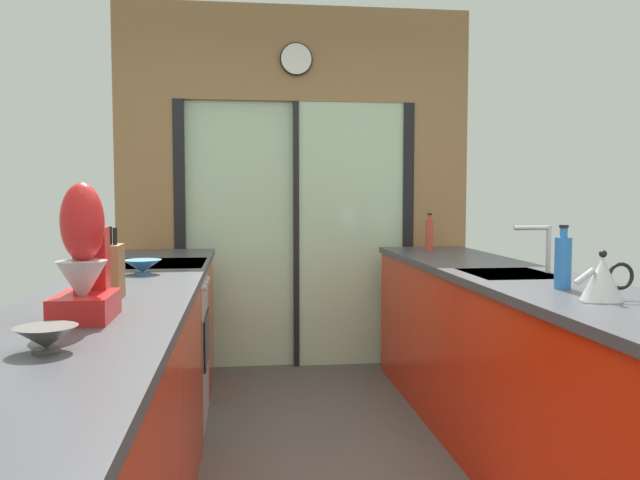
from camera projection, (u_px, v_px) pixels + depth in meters
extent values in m
cube|color=#4C4742|center=(328.00, 463.00, 3.15)|extent=(5.04, 7.60, 0.02)
cube|color=olive|center=(295.00, 54.00, 4.76)|extent=(2.64, 0.08, 0.70)
cube|color=#B2D1AD|center=(240.00, 235.00, 4.83)|extent=(0.80, 0.02, 2.00)
cube|color=#B2D1AD|center=(351.00, 235.00, 4.89)|extent=(0.80, 0.02, 2.00)
cube|color=black|center=(180.00, 236.00, 4.75)|extent=(0.08, 0.10, 2.00)
cube|color=black|center=(407.00, 234.00, 4.96)|extent=(0.08, 0.10, 2.00)
cube|color=black|center=(296.00, 235.00, 4.86)|extent=(0.04, 0.10, 2.00)
cube|color=olive|center=(146.00, 236.00, 4.72)|extent=(0.42, 0.08, 2.00)
cube|color=olive|center=(438.00, 234.00, 4.99)|extent=(0.42, 0.08, 2.00)
cylinder|color=white|center=(296.00, 59.00, 4.71)|extent=(0.22, 0.03, 0.22)
torus|color=black|center=(296.00, 59.00, 4.71)|extent=(0.24, 0.02, 0.24)
cube|color=red|center=(90.00, 460.00, 2.09)|extent=(0.58, 2.55, 0.88)
cube|color=red|center=(167.00, 325.00, 4.27)|extent=(0.58, 0.65, 0.88)
cube|color=#3D3D42|center=(122.00, 292.00, 2.67)|extent=(0.62, 3.80, 0.04)
cube|color=red|center=(534.00, 384.00, 2.93)|extent=(0.58, 3.80, 0.88)
cube|color=#3D3D42|center=(536.00, 284.00, 2.90)|extent=(0.62, 3.80, 0.04)
cube|color=#B7BABC|center=(509.00, 278.00, 3.14)|extent=(0.40, 0.48, 0.05)
cylinder|color=#B7BABC|center=(548.00, 249.00, 3.16)|extent=(0.02, 0.02, 0.23)
cylinder|color=#B7BABC|center=(532.00, 228.00, 3.14)|extent=(0.18, 0.02, 0.02)
cube|color=#B7BABC|center=(154.00, 347.00, 3.65)|extent=(0.58, 0.60, 0.88)
cube|color=black|center=(207.00, 339.00, 3.68)|extent=(0.01, 0.48, 0.28)
cube|color=black|center=(153.00, 266.00, 3.61)|extent=(0.58, 0.60, 0.03)
cylinder|color=#B7BABC|center=(205.00, 288.00, 3.48)|extent=(0.02, 0.04, 0.04)
cylinder|color=#B7BABC|center=(207.00, 283.00, 3.66)|extent=(0.02, 0.04, 0.04)
cylinder|color=#B7BABC|center=(208.00, 279.00, 3.84)|extent=(0.02, 0.04, 0.04)
cylinder|color=#514C47|center=(46.00, 350.00, 1.57)|extent=(0.07, 0.07, 0.01)
cone|color=#514C47|center=(46.00, 337.00, 1.57)|extent=(0.15, 0.15, 0.05)
cylinder|color=teal|center=(142.00, 273.00, 3.11)|extent=(0.08, 0.08, 0.01)
cone|color=teal|center=(142.00, 266.00, 3.11)|extent=(0.19, 0.19, 0.06)
cube|color=brown|center=(111.00, 272.00, 2.35)|extent=(0.08, 0.14, 0.20)
cylinder|color=black|center=(105.00, 240.00, 2.34)|extent=(0.02, 0.02, 0.06)
cylinder|color=black|center=(110.00, 237.00, 2.34)|extent=(0.02, 0.02, 0.08)
cylinder|color=black|center=(115.00, 237.00, 2.35)|extent=(0.02, 0.02, 0.07)
cube|color=red|center=(85.00, 307.00, 1.97)|extent=(0.17, 0.26, 0.08)
cube|color=red|center=(92.00, 258.00, 2.06)|extent=(0.10, 0.08, 0.20)
ellipsoid|color=red|center=(82.00, 222.00, 1.94)|extent=(0.13, 0.12, 0.24)
cone|color=#B7BABC|center=(82.00, 282.00, 1.93)|extent=(0.15, 0.15, 0.13)
cone|color=#B7BABC|center=(602.00, 279.00, 2.33)|extent=(0.15, 0.15, 0.16)
sphere|color=black|center=(603.00, 254.00, 2.33)|extent=(0.03, 0.03, 0.03)
cylinder|color=#B7BABC|center=(585.00, 277.00, 2.32)|extent=(0.08, 0.02, 0.07)
torus|color=black|center=(621.00, 276.00, 2.34)|extent=(0.10, 0.01, 0.10)
cylinder|color=#286BB7|center=(563.00, 263.00, 2.62)|extent=(0.07, 0.07, 0.21)
cylinder|color=#286BB7|center=(564.00, 232.00, 2.61)|extent=(0.03, 0.03, 0.04)
cylinder|color=black|center=(564.00, 226.00, 2.60)|extent=(0.04, 0.04, 0.01)
cylinder|color=#B23D2D|center=(430.00, 235.00, 4.46)|extent=(0.06, 0.06, 0.21)
cylinder|color=#B23D2D|center=(430.00, 218.00, 4.45)|extent=(0.03, 0.03, 0.04)
cylinder|color=black|center=(430.00, 214.00, 4.45)|extent=(0.04, 0.04, 0.01)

